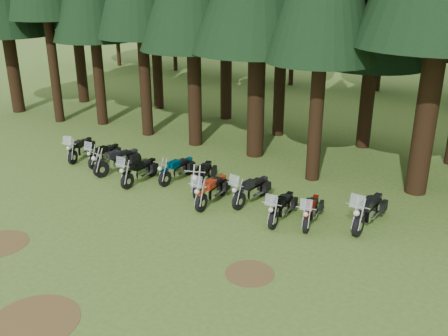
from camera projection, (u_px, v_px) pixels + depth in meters
The scene contains 19 objects.
ground at pixel (116, 241), 15.69m from camera, with size 120.00×120.00×0.00m, color #3D5C22.
decid_0 at pixel (116, 0), 44.37m from camera, with size 8.00×7.78×10.00m.
decid_1 at pixel (175, 2), 41.90m from camera, with size 7.91×7.69×9.88m.
decid_2 at pixel (226, 16), 38.79m from camera, with size 6.72×6.53×8.40m.
decid_3 at pixel (296, 25), 36.53m from camera, with size 6.12×5.95×7.65m.
decid_4 at pixel (387, 29), 34.56m from camera, with size 5.93×5.76×7.41m.
dirt_patch_1 at pixel (250, 273), 13.95m from camera, with size 1.40×1.40×0.01m, color #4C3D1E.
dirt_patch_2 at pixel (34, 322), 11.99m from camera, with size 2.20×2.20×0.01m, color #4C3D1E.
motorcycle_0 at pixel (81, 149), 22.63m from camera, with size 0.90×2.17×1.38m.
motorcycle_1 at pixel (105, 155), 21.97m from camera, with size 0.42×2.09×1.32m.
motorcycle_2 at pixel (118, 161), 21.05m from camera, with size 0.71×2.31×0.96m.
motorcycle_3 at pixel (140, 171), 19.98m from camera, with size 0.42×2.23×1.41m.
motorcycle_4 at pixel (177, 170), 20.21m from camera, with size 0.36×2.16×0.88m.
motorcycle_5 at pixel (203, 177), 19.34m from camera, with size 0.89×2.34×0.98m.
motorcycle_6 at pixel (212, 191), 18.13m from camera, with size 0.47×2.32×1.46m.
motorcycle_7 at pixel (251, 191), 18.19m from camera, with size 0.58×2.24×1.41m.
motorcycle_8 at pixel (281, 208), 16.87m from camera, with size 0.43×2.13×1.34m.
motorcycle_9 at pixel (311, 212), 16.64m from camera, with size 0.61×2.07×1.30m.
motorcycle_10 at pixel (368, 212), 16.43m from camera, with size 0.54×2.47×1.55m.
Camera 1 is at (9.96, -10.18, 7.75)m, focal length 40.00 mm.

